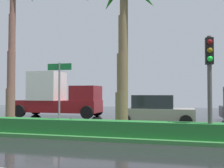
# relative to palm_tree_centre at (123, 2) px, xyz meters

# --- Properties ---
(ground_plane) EXTENTS (90.00, 42.00, 0.10)m
(ground_plane) POSITION_rel_palm_tree_centre_xyz_m (-3.10, 1.10, -6.01)
(ground_plane) COLOR black
(median_strip) EXTENTS (85.50, 4.00, 0.15)m
(median_strip) POSITION_rel_palm_tree_centre_xyz_m (-3.10, 0.10, -5.89)
(median_strip) COLOR #2D6B33
(median_strip) RESTS_ON ground_plane
(median_hedge) EXTENTS (76.50, 0.70, 0.60)m
(median_hedge) POSITION_rel_palm_tree_centre_xyz_m (-3.10, -1.30, -5.51)
(median_hedge) COLOR #1E6028
(median_hedge) RESTS_ON median_strip
(palm_tree_centre) EXTENTS (3.93, 3.91, 7.48)m
(palm_tree_centre) POSITION_rel_palm_tree_centre_xyz_m (0.00, 0.00, 0.00)
(palm_tree_centre) COLOR brown
(palm_tree_centre) RESTS_ON median_strip
(traffic_signal_median_right) EXTENTS (0.28, 0.43, 3.78)m
(traffic_signal_median_right) POSITION_rel_palm_tree_centre_xyz_m (3.49, -1.43, -3.21)
(traffic_signal_median_right) COLOR #4C4C47
(traffic_signal_median_right) RESTS_ON median_strip
(street_name_sign) EXTENTS (1.10, 0.08, 3.00)m
(street_name_sign) POSITION_rel_palm_tree_centre_xyz_m (-2.55, -1.21, -3.89)
(street_name_sign) COLOR slate
(street_name_sign) RESTS_ON median_strip
(box_truck_lead) EXTENTS (6.40, 2.64, 3.46)m
(box_truck_lead) POSITION_rel_palm_tree_centre_xyz_m (-6.70, 7.26, -4.42)
(box_truck_lead) COLOR maroon
(box_truck_lead) RESTS_ON ground_plane
(car_in_traffic_second) EXTENTS (4.30, 2.02, 1.72)m
(car_in_traffic_second) POSITION_rel_palm_tree_centre_xyz_m (1.04, 3.87, -5.14)
(car_in_traffic_second) COLOR gray
(car_in_traffic_second) RESTS_ON ground_plane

